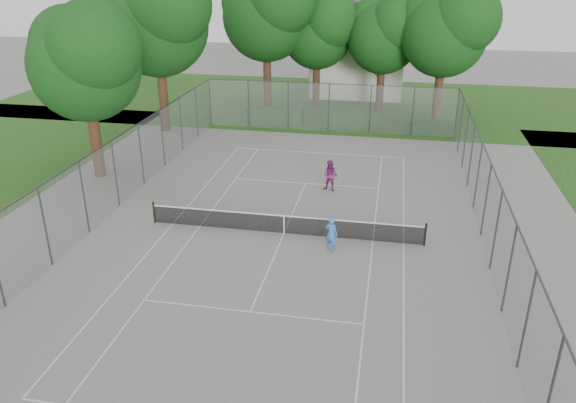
% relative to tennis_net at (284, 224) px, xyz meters
% --- Properties ---
extents(ground, '(120.00, 120.00, 0.00)m').
position_rel_tennis_net_xyz_m(ground, '(0.00, 0.00, -0.51)').
color(ground, slate).
rests_on(ground, ground).
extents(grass_far, '(60.00, 20.00, 0.00)m').
position_rel_tennis_net_xyz_m(grass_far, '(0.00, 26.00, -0.51)').
color(grass_far, '#214A15').
rests_on(grass_far, ground).
extents(court_markings, '(11.03, 23.83, 0.01)m').
position_rel_tennis_net_xyz_m(court_markings, '(0.00, 0.00, -0.50)').
color(court_markings, silver).
rests_on(court_markings, ground).
extents(tennis_net, '(12.87, 0.10, 1.10)m').
position_rel_tennis_net_xyz_m(tennis_net, '(0.00, 0.00, 0.00)').
color(tennis_net, black).
rests_on(tennis_net, ground).
extents(perimeter_fence, '(18.08, 34.08, 3.52)m').
position_rel_tennis_net_xyz_m(perimeter_fence, '(0.00, 0.00, 1.30)').
color(perimeter_fence, '#38383D').
rests_on(perimeter_fence, ground).
extents(tree_far_left, '(8.05, 7.35, 11.58)m').
position_rel_tennis_net_xyz_m(tree_far_left, '(-5.79, 22.84, 7.45)').
color(tree_far_left, '#3A2115').
rests_on(tree_far_left, ground).
extents(tree_far_midleft, '(6.55, 5.98, 9.41)m').
position_rel_tennis_net_xyz_m(tree_far_midleft, '(-1.87, 24.18, 5.95)').
color(tree_far_midleft, '#3A2115').
rests_on(tree_far_midleft, ground).
extents(tree_far_midright, '(6.49, 5.93, 9.33)m').
position_rel_tennis_net_xyz_m(tree_far_midright, '(3.54, 23.25, 5.90)').
color(tree_far_midright, '#3A2115').
rests_on(tree_far_midright, ground).
extents(tree_far_right, '(7.19, 6.56, 10.33)m').
position_rel_tennis_net_xyz_m(tree_far_right, '(7.99, 20.98, 6.59)').
color(tree_far_right, '#3A2115').
rests_on(tree_far_right, ground).
extents(tree_side_back, '(8.20, 7.49, 11.78)m').
position_rel_tennis_net_xyz_m(tree_side_back, '(-11.75, 14.94, 7.59)').
color(tree_side_back, '#3A2115').
rests_on(tree_side_back, ground).
extents(tree_side_front, '(6.96, 6.35, 10.00)m').
position_rel_tennis_net_xyz_m(tree_side_front, '(-12.00, 5.36, 6.36)').
color(tree_side_front, '#3A2115').
rests_on(tree_side_front, ground).
extents(hedge_left, '(4.53, 1.36, 1.13)m').
position_rel_tennis_net_xyz_m(hedge_left, '(-4.41, 18.42, 0.06)').
color(hedge_left, '#174114').
rests_on(hedge_left, ground).
extents(hedge_mid, '(3.97, 1.13, 1.25)m').
position_rel_tennis_net_xyz_m(hedge_mid, '(1.62, 18.00, 0.11)').
color(hedge_mid, '#174114').
rests_on(hedge_mid, ground).
extents(hedge_right, '(3.08, 1.13, 0.92)m').
position_rel_tennis_net_xyz_m(hedge_right, '(7.34, 17.76, -0.05)').
color(hedge_right, '#174114').
rests_on(hedge_right, ground).
extents(house, '(8.19, 6.35, 10.20)m').
position_rel_tennis_net_xyz_m(house, '(1.15, 29.76, 3.59)').
color(house, silver).
rests_on(house, ground).
extents(girl_player, '(0.68, 0.57, 1.60)m').
position_rel_tennis_net_xyz_m(girl_player, '(2.33, -1.21, 0.29)').
color(girl_player, '#3976D6').
rests_on(girl_player, ground).
extents(woman_player, '(0.99, 0.86, 1.74)m').
position_rel_tennis_net_xyz_m(woman_player, '(1.49, 5.59, 0.36)').
color(woman_player, '#752768').
rests_on(woman_player, ground).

